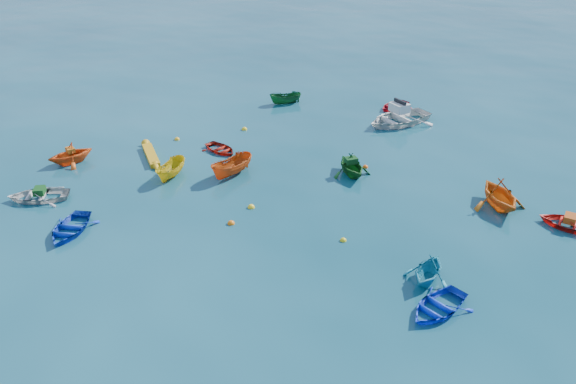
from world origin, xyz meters
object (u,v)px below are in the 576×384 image
Objects in this scene: dinghy_blue_sw at (70,232)px; dinghy_blue_se at (437,310)px; kayak_yellow at (151,157)px; motorboat_white at (398,123)px; dinghy_white_near at (39,199)px.

dinghy_blue_sw reaches higher than dinghy_blue_se.
kayak_yellow is at bearing -176.22° from dinghy_blue_se.
kayak_yellow is 0.79× the size of motorboat_white.
dinghy_white_near is 21.17m from dinghy_blue_se.
motorboat_white is at bearing 109.39° from dinghy_white_near.
dinghy_blue_se is 0.74× the size of kayak_yellow.
dinghy_blue_se is at bearing 57.06° from dinghy_white_near.
dinghy_white_near is at bearing -93.65° from motorboat_white.
dinghy_blue_se is at bearing -11.88° from dinghy_blue_sw.
dinghy_white_near reaches higher than dinghy_blue_sw.
motorboat_white is (9.32, 21.79, 0.00)m from dinghy_white_near.
kayak_yellow is at bearing 129.05° from dinghy_white_near.
dinghy_white_near is at bearing 137.63° from dinghy_blue_sw.
kayak_yellow is 17.15m from motorboat_white.
dinghy_white_near reaches higher than dinghy_blue_se.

